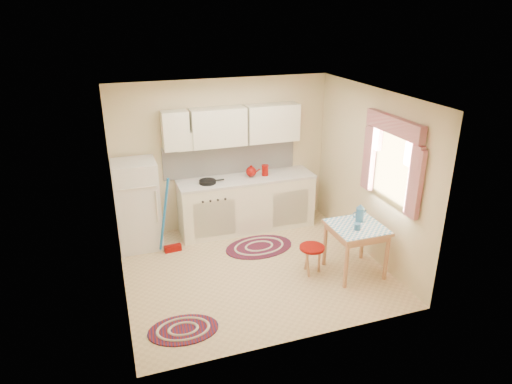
% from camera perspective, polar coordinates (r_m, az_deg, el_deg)
% --- Properties ---
extents(room_shell, '(3.64, 3.60, 2.52)m').
position_cam_1_polar(room_shell, '(6.28, 0.34, 4.27)').
color(room_shell, '#CCB282').
rests_on(room_shell, ground).
extents(fridge, '(0.65, 0.60, 1.40)m').
position_cam_1_polar(fridge, '(7.23, -14.62, -1.58)').
color(fridge, silver).
rests_on(fridge, ground).
extents(broom, '(0.29, 0.14, 1.20)m').
position_cam_1_polar(broom, '(6.99, -10.65, -2.98)').
color(broom, '#1B64AB').
rests_on(broom, ground).
extents(base_cabinets, '(2.25, 0.60, 0.88)m').
position_cam_1_polar(base_cabinets, '(7.68, -1.17, -1.55)').
color(base_cabinets, white).
rests_on(base_cabinets, ground).
extents(countertop, '(2.27, 0.62, 0.04)m').
position_cam_1_polar(countertop, '(7.50, -1.20, 1.67)').
color(countertop, silver).
rests_on(countertop, base_cabinets).
extents(frying_pan, '(0.28, 0.28, 0.05)m').
position_cam_1_polar(frying_pan, '(7.28, -6.08, 1.28)').
color(frying_pan, black).
rests_on(frying_pan, countertop).
extents(red_kettle, '(0.19, 0.17, 0.19)m').
position_cam_1_polar(red_kettle, '(7.49, -0.61, 2.57)').
color(red_kettle, '#7E0804').
rests_on(red_kettle, countertop).
extents(red_canister, '(0.11, 0.11, 0.16)m').
position_cam_1_polar(red_canister, '(7.57, 1.14, 2.66)').
color(red_canister, '#7E0804').
rests_on(red_canister, countertop).
extents(table, '(0.72, 0.72, 0.72)m').
position_cam_1_polar(table, '(6.60, 12.27, -7.03)').
color(table, tan).
rests_on(table, ground).
extents(stool, '(0.40, 0.40, 0.42)m').
position_cam_1_polar(stool, '(6.55, 6.94, -8.40)').
color(stool, '#7E0804').
rests_on(stool, ground).
extents(coffee_pot, '(0.16, 0.14, 0.28)m').
position_cam_1_polar(coffee_pot, '(6.52, 12.87, -2.55)').
color(coffee_pot, '#2E638E').
rests_on(coffee_pot, table).
extents(mug, '(0.11, 0.11, 0.10)m').
position_cam_1_polar(mug, '(6.31, 12.54, -4.28)').
color(mug, '#2E638E').
rests_on(mug, table).
extents(rug_center, '(1.14, 0.80, 0.02)m').
position_cam_1_polar(rug_center, '(7.25, 0.38, -6.87)').
color(rug_center, maroon).
rests_on(rug_center, ground).
extents(rug_left, '(0.88, 0.62, 0.02)m').
position_cam_1_polar(rug_left, '(5.65, -9.07, -16.64)').
color(rug_left, maroon).
rests_on(rug_left, ground).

